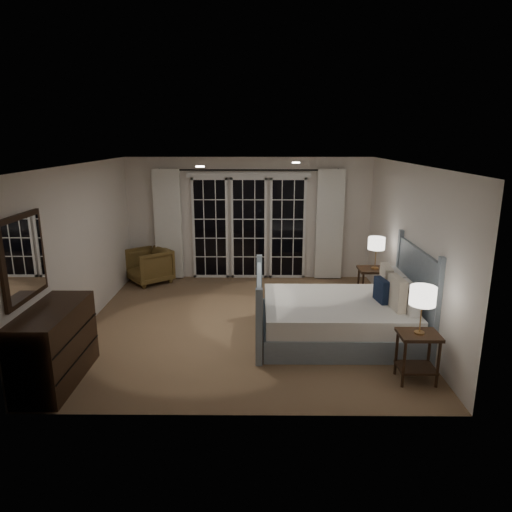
{
  "coord_description": "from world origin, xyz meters",
  "views": [
    {
      "loc": [
        0.23,
        -6.79,
        2.89
      ],
      "look_at": [
        0.17,
        0.23,
        1.05
      ],
      "focal_mm": 32.0,
      "sensor_mm": 36.0,
      "label": 1
    }
  ],
  "objects_px": {
    "bed": "(340,316)",
    "nightstand_right": "(374,282)",
    "lamp_left": "(423,296)",
    "dresser": "(55,345)",
    "nightstand_left": "(418,350)",
    "armchair": "(149,266)",
    "lamp_right": "(376,244)"
  },
  "relations": [
    {
      "from": "nightstand_right",
      "to": "armchair",
      "type": "bearing_deg",
      "value": 161.87
    },
    {
      "from": "nightstand_right",
      "to": "dresser",
      "type": "xyz_separation_m",
      "value": [
        -4.43,
        -2.52,
        -0.0
      ]
    },
    {
      "from": "nightstand_right",
      "to": "lamp_left",
      "type": "relative_size",
      "value": 1.2
    },
    {
      "from": "nightstand_left",
      "to": "dresser",
      "type": "distance_m",
      "value": 4.36
    },
    {
      "from": "bed",
      "to": "nightstand_left",
      "type": "xyz_separation_m",
      "value": [
        0.71,
        -1.22,
        0.07
      ]
    },
    {
      "from": "bed",
      "to": "nightstand_left",
      "type": "height_order",
      "value": "bed"
    },
    {
      "from": "nightstand_left",
      "to": "nightstand_right",
      "type": "bearing_deg",
      "value": 88.39
    },
    {
      "from": "nightstand_left",
      "to": "lamp_right",
      "type": "bearing_deg",
      "value": 88.39
    },
    {
      "from": "lamp_right",
      "to": "armchair",
      "type": "xyz_separation_m",
      "value": [
        -4.21,
        1.38,
        -0.79
      ]
    },
    {
      "from": "nightstand_left",
      "to": "nightstand_right",
      "type": "height_order",
      "value": "nightstand_right"
    },
    {
      "from": "dresser",
      "to": "armchair",
      "type": "bearing_deg",
      "value": 86.87
    },
    {
      "from": "lamp_left",
      "to": "lamp_right",
      "type": "distance_m",
      "value": 2.48
    },
    {
      "from": "lamp_left",
      "to": "armchair",
      "type": "distance_m",
      "value": 5.71
    },
    {
      "from": "bed",
      "to": "nightstand_right",
      "type": "relative_size",
      "value": 3.29
    },
    {
      "from": "bed",
      "to": "armchair",
      "type": "distance_m",
      "value": 4.33
    },
    {
      "from": "dresser",
      "to": "nightstand_right",
      "type": "bearing_deg",
      "value": 29.65
    },
    {
      "from": "nightstand_left",
      "to": "lamp_left",
      "type": "distance_m",
      "value": 0.68
    },
    {
      "from": "nightstand_left",
      "to": "dresser",
      "type": "xyz_separation_m",
      "value": [
        -4.36,
        -0.04,
        0.06
      ]
    },
    {
      "from": "bed",
      "to": "lamp_left",
      "type": "distance_m",
      "value": 1.6
    },
    {
      "from": "lamp_right",
      "to": "nightstand_right",
      "type": "bearing_deg",
      "value": 180.0
    },
    {
      "from": "lamp_left",
      "to": "armchair",
      "type": "xyz_separation_m",
      "value": [
        -4.14,
        3.86,
        -0.74
      ]
    },
    {
      "from": "bed",
      "to": "dresser",
      "type": "relative_size",
      "value": 1.76
    },
    {
      "from": "nightstand_left",
      "to": "armchair",
      "type": "distance_m",
      "value": 5.66
    },
    {
      "from": "bed",
      "to": "nightstand_right",
      "type": "bearing_deg",
      "value": 58.04
    },
    {
      "from": "bed",
      "to": "lamp_left",
      "type": "bearing_deg",
      "value": -59.66
    },
    {
      "from": "lamp_left",
      "to": "dresser",
      "type": "distance_m",
      "value": 4.4
    },
    {
      "from": "armchair",
      "to": "bed",
      "type": "bearing_deg",
      "value": 13.22
    },
    {
      "from": "nightstand_left",
      "to": "lamp_right",
      "type": "relative_size",
      "value": 1.14
    },
    {
      "from": "bed",
      "to": "nightstand_right",
      "type": "xyz_separation_m",
      "value": [
        0.78,
        1.26,
        0.13
      ]
    },
    {
      "from": "nightstand_right",
      "to": "lamp_left",
      "type": "height_order",
      "value": "lamp_left"
    },
    {
      "from": "lamp_right",
      "to": "dresser",
      "type": "bearing_deg",
      "value": -150.35
    },
    {
      "from": "lamp_left",
      "to": "dresser",
      "type": "bearing_deg",
      "value": -179.45
    }
  ]
}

